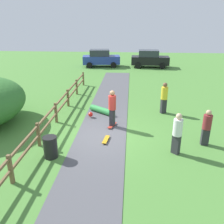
# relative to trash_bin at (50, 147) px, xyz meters

# --- Properties ---
(ground_plane) EXTENTS (60.00, 60.00, 0.00)m
(ground_plane) POSITION_rel_trash_bin_xyz_m (1.80, 2.14, -0.45)
(ground_plane) COLOR #4C8438
(asphalt_path) EXTENTS (2.40, 28.00, 0.02)m
(asphalt_path) POSITION_rel_trash_bin_xyz_m (1.80, 2.14, -0.44)
(asphalt_path) COLOR #515156
(asphalt_path) RESTS_ON ground_plane
(wooden_fence) EXTENTS (0.12, 18.12, 1.10)m
(wooden_fence) POSITION_rel_trash_bin_xyz_m (-0.80, 2.14, 0.22)
(wooden_fence) COLOR brown
(wooden_fence) RESTS_ON ground_plane
(trash_bin) EXTENTS (0.56, 0.56, 0.90)m
(trash_bin) POSITION_rel_trash_bin_xyz_m (0.00, 0.00, 0.00)
(trash_bin) COLOR black
(trash_bin) RESTS_ON ground_plane
(skater_riding) EXTENTS (0.48, 0.82, 1.94)m
(skater_riding) POSITION_rel_trash_bin_xyz_m (2.25, 3.07, 0.66)
(skater_riding) COLOR #B23326
(skater_riding) RESTS_ON asphalt_path
(skater_fallen) EXTENTS (1.46, 1.44, 0.36)m
(skater_fallen) POSITION_rel_trash_bin_xyz_m (1.40, 4.86, -0.25)
(skater_fallen) COLOR green
(skater_fallen) RESTS_ON asphalt_path
(skateboard_loose) EXTENTS (0.30, 0.82, 0.08)m
(skateboard_loose) POSITION_rel_trash_bin_xyz_m (2.08, 1.50, -0.36)
(skateboard_loose) COLOR #BF8C19
(skateboard_loose) RESTS_ON asphalt_path
(bystander_white) EXTENTS (0.54, 0.54, 1.79)m
(bystander_white) POSITION_rel_trash_bin_xyz_m (5.08, 0.68, 0.54)
(bystander_white) COLOR #2D2D33
(bystander_white) RESTS_ON ground_plane
(bystander_yellow) EXTENTS (0.50, 0.50, 1.85)m
(bystander_yellow) POSITION_rel_trash_bin_xyz_m (5.11, 5.27, 0.58)
(bystander_yellow) COLOR #2D2D33
(bystander_yellow) RESTS_ON ground_plane
(bystander_maroon) EXTENTS (0.39, 0.39, 1.66)m
(bystander_maroon) POSITION_rel_trash_bin_xyz_m (6.48, 1.53, 0.46)
(bystander_maroon) COLOR #2D2D33
(bystander_maroon) RESTS_ON ground_plane
(parked_car_blue) EXTENTS (4.38, 2.41, 1.92)m
(parked_car_blue) POSITION_rel_trash_bin_xyz_m (-0.34, 19.51, 0.51)
(parked_car_blue) COLOR #283D99
(parked_car_blue) RESTS_ON ground_plane
(parked_car_black) EXTENTS (4.23, 2.07, 1.92)m
(parked_car_black) POSITION_rel_trash_bin_xyz_m (5.23, 19.52, 0.51)
(parked_car_black) COLOR black
(parked_car_black) RESTS_ON ground_plane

